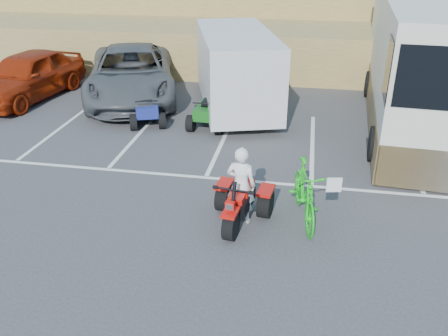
% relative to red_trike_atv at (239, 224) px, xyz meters
% --- Properties ---
extents(ground, '(100.00, 100.00, 0.00)m').
position_rel_red_trike_atv_xyz_m(ground, '(-1.16, -0.40, 0.00)').
color(ground, '#3B3B3E').
rests_on(ground, ground).
extents(parking_stripes, '(28.00, 5.16, 0.01)m').
position_rel_red_trike_atv_xyz_m(parking_stripes, '(-0.29, 3.67, 0.00)').
color(parking_stripes, white).
rests_on(parking_stripes, ground).
extents(grass_embankment, '(40.00, 8.50, 3.10)m').
position_rel_red_trike_atv_xyz_m(grass_embankment, '(-1.16, 15.08, 1.42)').
color(grass_embankment, olive).
rests_on(grass_embankment, ground).
extents(red_trike_atv, '(1.48, 1.84, 1.10)m').
position_rel_red_trike_atv_xyz_m(red_trike_atv, '(0.00, 0.00, 0.00)').
color(red_trike_atv, red).
rests_on(red_trike_atv, ground).
extents(rider, '(0.69, 0.50, 1.75)m').
position_rel_red_trike_atv_xyz_m(rider, '(0.02, 0.15, 0.87)').
color(rider, white).
rests_on(rider, ground).
extents(green_dirt_bike, '(1.05, 2.28, 1.32)m').
position_rel_red_trike_atv_xyz_m(green_dirt_bike, '(1.37, 0.43, 0.66)').
color(green_dirt_bike, '#14BF19').
rests_on(green_dirt_bike, ground).
extents(grey_pickup, '(5.09, 7.43, 1.89)m').
position_rel_red_trike_atv_xyz_m(grey_pickup, '(-5.33, 8.13, 0.94)').
color(grey_pickup, '#4B4F53').
rests_on(grey_pickup, ground).
extents(red_car, '(2.84, 5.47, 1.78)m').
position_rel_red_trike_atv_xyz_m(red_car, '(-9.17, 7.35, 0.89)').
color(red_car, maroon).
rests_on(red_car, ground).
extents(cargo_trailer, '(3.91, 6.24, 2.72)m').
position_rel_red_trike_atv_xyz_m(cargo_trailer, '(-1.24, 7.54, 1.47)').
color(cargo_trailer, silver).
rests_on(cargo_trailer, ground).
extents(rv_motorhome, '(3.53, 11.08, 3.92)m').
position_rel_red_trike_atv_xyz_m(rv_motorhome, '(4.79, 7.58, 1.70)').
color(rv_motorhome, silver).
rests_on(rv_motorhome, ground).
extents(quad_atv_blue, '(1.57, 1.80, 0.99)m').
position_rel_red_trike_atv_xyz_m(quad_atv_blue, '(-3.87, 5.49, 0.00)').
color(quad_atv_blue, navy).
rests_on(quad_atv_blue, ground).
extents(quad_atv_green, '(1.20, 1.58, 1.01)m').
position_rel_red_trike_atv_xyz_m(quad_atv_green, '(-1.82, 5.58, 0.00)').
color(quad_atv_green, '#135616').
rests_on(quad_atv_green, ground).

